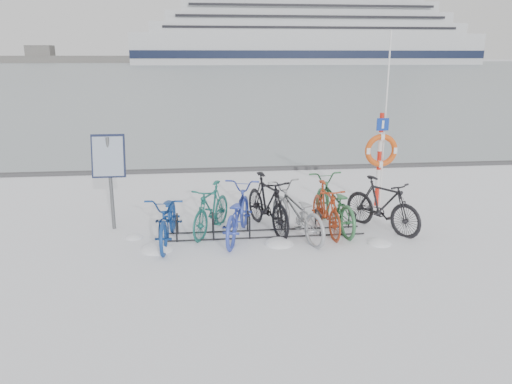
% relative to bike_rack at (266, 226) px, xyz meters
% --- Properties ---
extents(ground, '(900.00, 900.00, 0.00)m').
position_rel_bike_rack_xyz_m(ground, '(0.00, 0.00, -0.18)').
color(ground, white).
rests_on(ground, ground).
extents(ice_sheet, '(400.00, 298.00, 0.02)m').
position_rel_bike_rack_xyz_m(ice_sheet, '(0.00, 155.00, -0.17)').
color(ice_sheet, '#97A4AA').
rests_on(ice_sheet, ground).
extents(quay_edge, '(400.00, 0.25, 0.10)m').
position_rel_bike_rack_xyz_m(quay_edge, '(0.00, 5.90, -0.13)').
color(quay_edge, '#3F3F42').
rests_on(quay_edge, ground).
extents(bike_rack, '(4.00, 0.48, 0.46)m').
position_rel_bike_rack_xyz_m(bike_rack, '(0.00, 0.00, 0.00)').
color(bike_rack, black).
rests_on(bike_rack, ground).
extents(info_board, '(0.67, 0.25, 2.01)m').
position_rel_bike_rack_xyz_m(info_board, '(-3.16, 0.70, 1.27)').
color(info_board, '#595B5E').
rests_on(info_board, ground).
extents(lifebuoy_station, '(0.79, 0.22, 4.09)m').
position_rel_bike_rack_xyz_m(lifebuoy_station, '(2.96, 1.68, 1.19)').
color(lifebuoy_station, red).
rests_on(lifebuoy_station, ground).
extents(cruise_ferry, '(139.15, 26.24, 45.72)m').
position_rel_bike_rack_xyz_m(cruise_ferry, '(41.98, 198.91, 12.27)').
color(cruise_ferry, silver).
rests_on(cruise_ferry, ground).
extents(bike_0, '(0.83, 2.04, 1.05)m').
position_rel_bike_rack_xyz_m(bike_0, '(-1.95, -0.19, 0.34)').
color(bike_0, navy).
rests_on(bike_0, ground).
extents(bike_1, '(1.20, 1.81, 1.06)m').
position_rel_bike_rack_xyz_m(bike_1, '(-1.11, 0.29, 0.35)').
color(bike_1, '#195C53').
rests_on(bike_1, ground).
extents(bike_2, '(1.24, 2.18, 1.08)m').
position_rel_bike_rack_xyz_m(bike_2, '(-0.59, -0.05, 0.36)').
color(bike_2, '#3145B3').
rests_on(bike_2, ground).
extents(bike_3, '(1.13, 2.08, 1.20)m').
position_rel_bike_rack_xyz_m(bike_3, '(0.07, 0.32, 0.42)').
color(bike_3, black).
rests_on(bike_3, ground).
extents(bike_4, '(1.36, 2.20, 1.09)m').
position_rel_bike_rack_xyz_m(bike_4, '(0.60, -0.13, 0.36)').
color(bike_4, '#929599').
rests_on(bike_4, ground).
extents(bike_5, '(0.63, 1.80, 1.06)m').
position_rel_bike_rack_xyz_m(bike_5, '(1.26, 0.05, 0.35)').
color(bike_5, '#9F3517').
rests_on(bike_5, ground).
extents(bike_6, '(0.99, 2.20, 1.11)m').
position_rel_bike_rack_xyz_m(bike_6, '(1.49, 0.31, 0.38)').
color(bike_6, '#316D40').
rests_on(bike_6, ground).
extents(bike_7, '(1.48, 1.89, 1.14)m').
position_rel_bike_rack_xyz_m(bike_7, '(2.45, 0.05, 0.39)').
color(bike_7, black).
rests_on(bike_7, ground).
extents(snow_drifts, '(6.04, 1.82, 0.22)m').
position_rel_bike_rack_xyz_m(snow_drifts, '(0.07, -0.20, -0.18)').
color(snow_drifts, white).
rests_on(snow_drifts, ground).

